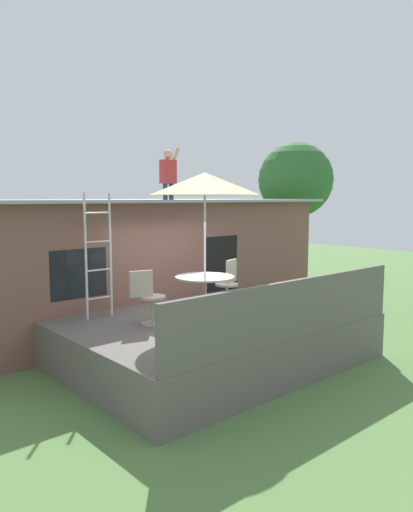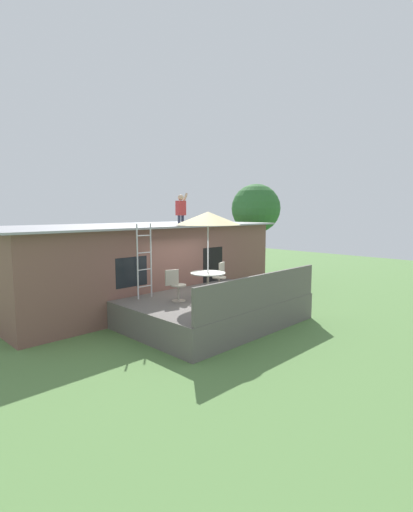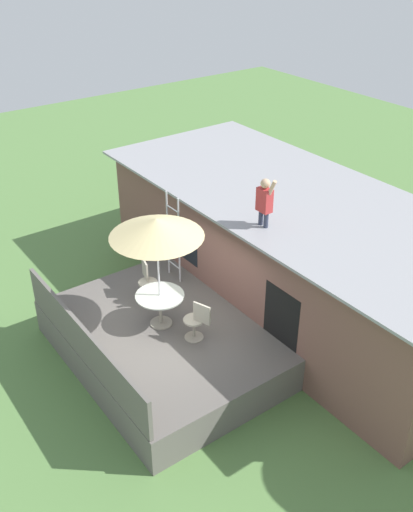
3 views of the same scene
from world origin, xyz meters
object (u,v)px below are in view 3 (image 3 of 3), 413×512
(patio_table, at_px, (160,301))
(patio_chair_left, at_px, (147,281))
(person_figure, at_px, (265,199))
(patio_umbrella, at_px, (156,228))
(step_ladder, at_px, (173,238))
(patio_chair_right, at_px, (197,321))

(patio_table, relative_size, patio_chair_left, 1.13)
(patio_table, height_order, person_figure, person_figure)
(patio_umbrella, xyz_separation_m, step_ladder, (-1.38, 1.26, -1.25))
(step_ladder, relative_size, person_figure, 1.98)
(patio_umbrella, height_order, patio_chair_right, patio_umbrella)
(patio_chair_right, bearing_deg, patio_chair_left, -18.71)
(patio_umbrella, xyz_separation_m, patio_chair_left, (-1.00, 0.28, -1.89))
(patio_table, height_order, patio_chair_left, patio_chair_left)
(step_ladder, bearing_deg, patio_table, -42.46)
(patio_umbrella, relative_size, patio_chair_left, 2.76)
(patio_table, distance_m, patio_umbrella, 1.76)
(person_figure, bearing_deg, patio_chair_left, -134.63)
(step_ladder, distance_m, patio_chair_left, 1.23)
(person_figure, relative_size, patio_chair_left, 1.21)
(patio_table, bearing_deg, step_ladder, 137.54)
(step_ladder, bearing_deg, patio_chair_right, -22.48)
(patio_chair_left, relative_size, patio_chair_right, 1.00)
(patio_table, bearing_deg, patio_chair_left, 164.62)
(patio_table, relative_size, patio_umbrella, 0.41)
(patio_umbrella, bearing_deg, patio_chair_right, 20.21)
(patio_chair_left, bearing_deg, patio_umbrella, 0.00)
(patio_table, height_order, step_ladder, step_ladder)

